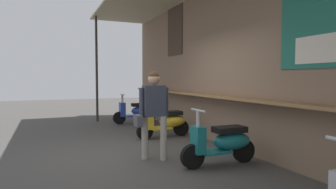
{
  "coord_description": "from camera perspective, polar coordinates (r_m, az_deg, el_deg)",
  "views": [
    {
      "loc": [
        5.2,
        -1.68,
        1.47
      ],
      "look_at": [
        -0.75,
        0.91,
        1.1
      ],
      "focal_mm": 30.51,
      "sensor_mm": 36.0,
      "label": 1
    }
  ],
  "objects": [
    {
      "name": "ground_plane",
      "position": [
        5.66,
        -5.54,
        -11.79
      ],
      "size": [
        31.22,
        31.22,
        0.0
      ],
      "primitive_type": "plane",
      "color": "#474442"
    },
    {
      "name": "market_stall_facade",
      "position": [
        6.33,
        11.07,
        8.68
      ],
      "size": [
        11.15,
        2.28,
        3.8
      ],
      "color": "#7F6651",
      "rests_on": "ground_plane"
    },
    {
      "name": "scooter_blue",
      "position": [
        9.39,
        -6.25,
        -3.35
      ],
      "size": [
        0.46,
        1.4,
        0.97
      ],
      "rotation": [
        0.0,
        0.0,
        -1.59
      ],
      "color": "#233D9E",
      "rests_on": "ground_plane"
    },
    {
      "name": "scooter_yellow",
      "position": [
        7.09,
        -0.31,
        -5.49
      ],
      "size": [
        0.49,
        1.4,
        0.97
      ],
      "rotation": [
        0.0,
        0.0,
        -1.5
      ],
      "color": "gold",
      "rests_on": "ground_plane"
    },
    {
      "name": "scooter_teal",
      "position": [
        4.98,
        10.99,
        -9.34
      ],
      "size": [
        0.46,
        1.4,
        0.97
      ],
      "rotation": [
        0.0,
        0.0,
        -1.6
      ],
      "color": "#197075",
      "rests_on": "ground_plane"
    },
    {
      "name": "shopper_with_handbag",
      "position": [
        5.12,
        -2.98,
        -2.46
      ],
      "size": [
        0.31,
        0.64,
        1.59
      ],
      "rotation": [
        0.0,
        0.0,
        -0.02
      ],
      "color": "#ADA393",
      "rests_on": "ground_plane"
    }
  ]
}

